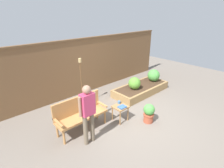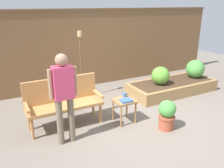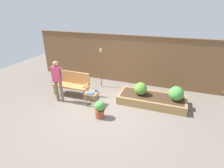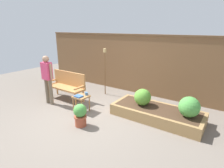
{
  "view_description": "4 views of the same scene",
  "coord_description": "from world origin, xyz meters",
  "px_view_note": "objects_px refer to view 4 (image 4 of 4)",
  "views": [
    {
      "loc": [
        -3.62,
        -3.0,
        3.09
      ],
      "look_at": [
        -0.12,
        0.83,
        0.92
      ],
      "focal_mm": 28.32,
      "sensor_mm": 36.0,
      "label": 1
    },
    {
      "loc": [
        -2.58,
        -3.43,
        2.29
      ],
      "look_at": [
        -0.25,
        0.95,
        0.55
      ],
      "focal_mm": 37.14,
      "sensor_mm": 36.0,
      "label": 2
    },
    {
      "loc": [
        2.17,
        -4.76,
        3.3
      ],
      "look_at": [
        0.3,
        0.39,
        0.84
      ],
      "focal_mm": 28.2,
      "sensor_mm": 36.0,
      "label": 3
    },
    {
      "loc": [
        3.18,
        -3.39,
        2.38
      ],
      "look_at": [
        0.31,
        0.76,
        0.82
      ],
      "focal_mm": 29.39,
      "sensor_mm": 36.0,
      "label": 4
    }
  ],
  "objects_px": {
    "garden_bench": "(67,84)",
    "cup_on_table": "(86,94)",
    "person_by_bench": "(47,76)",
    "shrub_far_corner": "(189,107)",
    "side_table": "(81,99)",
    "tiki_torch": "(105,64)",
    "potted_boxwood": "(80,114)",
    "shrub_near_bench": "(143,97)",
    "book_on_table": "(79,96)"
  },
  "relations": [
    {
      "from": "side_table",
      "to": "shrub_far_corner",
      "type": "relative_size",
      "value": 0.95
    },
    {
      "from": "garden_bench",
      "to": "cup_on_table",
      "type": "distance_m",
      "value": 1.23
    },
    {
      "from": "garden_bench",
      "to": "potted_boxwood",
      "type": "distance_m",
      "value": 2.01
    },
    {
      "from": "potted_boxwood",
      "to": "shrub_far_corner",
      "type": "height_order",
      "value": "shrub_far_corner"
    },
    {
      "from": "garden_bench",
      "to": "book_on_table",
      "type": "relative_size",
      "value": 6.44
    },
    {
      "from": "cup_on_table",
      "to": "tiki_torch",
      "type": "xyz_separation_m",
      "value": [
        -0.38,
        1.43,
        0.63
      ]
    },
    {
      "from": "shrub_far_corner",
      "to": "tiki_torch",
      "type": "bearing_deg",
      "value": 166.21
    },
    {
      "from": "potted_boxwood",
      "to": "shrub_far_corner",
      "type": "relative_size",
      "value": 1.16
    },
    {
      "from": "tiki_torch",
      "to": "cup_on_table",
      "type": "bearing_deg",
      "value": -74.94
    },
    {
      "from": "cup_on_table",
      "to": "shrub_far_corner",
      "type": "relative_size",
      "value": 0.24
    },
    {
      "from": "potted_boxwood",
      "to": "person_by_bench",
      "type": "distance_m",
      "value": 1.98
    },
    {
      "from": "shrub_far_corner",
      "to": "shrub_near_bench",
      "type": "bearing_deg",
      "value": 180.0
    },
    {
      "from": "garden_bench",
      "to": "potted_boxwood",
      "type": "height_order",
      "value": "garden_bench"
    },
    {
      "from": "tiki_torch",
      "to": "side_table",
      "type": "bearing_deg",
      "value": -79.19
    },
    {
      "from": "tiki_torch",
      "to": "shrub_near_bench",
      "type": "bearing_deg",
      "value": -22.17
    },
    {
      "from": "side_table",
      "to": "shrub_far_corner",
      "type": "distance_m",
      "value": 2.91
    },
    {
      "from": "shrub_near_bench",
      "to": "person_by_bench",
      "type": "relative_size",
      "value": 0.3
    },
    {
      "from": "shrub_near_bench",
      "to": "tiki_torch",
      "type": "distance_m",
      "value": 2.1
    },
    {
      "from": "book_on_table",
      "to": "potted_boxwood",
      "type": "distance_m",
      "value": 0.81
    },
    {
      "from": "cup_on_table",
      "to": "shrub_far_corner",
      "type": "height_order",
      "value": "shrub_far_corner"
    },
    {
      "from": "side_table",
      "to": "shrub_far_corner",
      "type": "bearing_deg",
      "value": 16.12
    },
    {
      "from": "side_table",
      "to": "person_by_bench",
      "type": "height_order",
      "value": "person_by_bench"
    },
    {
      "from": "tiki_torch",
      "to": "potted_boxwood",
      "type": "bearing_deg",
      "value": -68.51
    },
    {
      "from": "shrub_near_bench",
      "to": "person_by_bench",
      "type": "distance_m",
      "value": 3.01
    },
    {
      "from": "person_by_bench",
      "to": "tiki_torch",
      "type": "bearing_deg",
      "value": 61.14
    },
    {
      "from": "side_table",
      "to": "tiki_torch",
      "type": "relative_size",
      "value": 0.29
    },
    {
      "from": "garden_bench",
      "to": "book_on_table",
      "type": "distance_m",
      "value": 1.22
    },
    {
      "from": "cup_on_table",
      "to": "tiki_torch",
      "type": "bearing_deg",
      "value": 105.06
    },
    {
      "from": "potted_boxwood",
      "to": "tiki_torch",
      "type": "distance_m",
      "value": 2.5
    },
    {
      "from": "potted_boxwood",
      "to": "shrub_far_corner",
      "type": "distance_m",
      "value": 2.66
    },
    {
      "from": "tiki_torch",
      "to": "book_on_table",
      "type": "bearing_deg",
      "value": -80.15
    },
    {
      "from": "side_table",
      "to": "book_on_table",
      "type": "xyz_separation_m",
      "value": [
        -0.01,
        -0.09,
        0.1
      ]
    },
    {
      "from": "cup_on_table",
      "to": "side_table",
      "type": "bearing_deg",
      "value": -121.75
    },
    {
      "from": "book_on_table",
      "to": "shrub_near_bench",
      "type": "bearing_deg",
      "value": 31.78
    },
    {
      "from": "cup_on_table",
      "to": "potted_boxwood",
      "type": "height_order",
      "value": "potted_boxwood"
    },
    {
      "from": "side_table",
      "to": "tiki_torch",
      "type": "bearing_deg",
      "value": 100.81
    },
    {
      "from": "book_on_table",
      "to": "potted_boxwood",
      "type": "xyz_separation_m",
      "value": [
        0.58,
        -0.54,
        -0.19
      ]
    },
    {
      "from": "cup_on_table",
      "to": "shrub_far_corner",
      "type": "distance_m",
      "value": 2.79
    },
    {
      "from": "side_table",
      "to": "shrub_near_bench",
      "type": "height_order",
      "value": "shrub_near_bench"
    },
    {
      "from": "side_table",
      "to": "book_on_table",
      "type": "bearing_deg",
      "value": -97.94
    },
    {
      "from": "book_on_table",
      "to": "potted_boxwood",
      "type": "relative_size",
      "value": 0.38
    },
    {
      "from": "book_on_table",
      "to": "garden_bench",
      "type": "bearing_deg",
      "value": 155.14
    },
    {
      "from": "garden_bench",
      "to": "side_table",
      "type": "xyz_separation_m",
      "value": [
        1.1,
        -0.47,
        -0.15
      ]
    },
    {
      "from": "potted_boxwood",
      "to": "cup_on_table",
      "type": "bearing_deg",
      "value": 122.04
    },
    {
      "from": "garden_bench",
      "to": "person_by_bench",
      "type": "bearing_deg",
      "value": -103.6
    },
    {
      "from": "potted_boxwood",
      "to": "shrub_near_bench",
      "type": "distance_m",
      "value": 1.76
    },
    {
      "from": "tiki_torch",
      "to": "person_by_bench",
      "type": "distance_m",
      "value": 1.99
    },
    {
      "from": "garden_bench",
      "to": "person_by_bench",
      "type": "distance_m",
      "value": 0.76
    },
    {
      "from": "potted_boxwood",
      "to": "shrub_far_corner",
      "type": "xyz_separation_m",
      "value": [
        2.23,
        1.43,
        0.24
      ]
    },
    {
      "from": "shrub_near_bench",
      "to": "potted_boxwood",
      "type": "bearing_deg",
      "value": -124.84
    }
  ]
}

